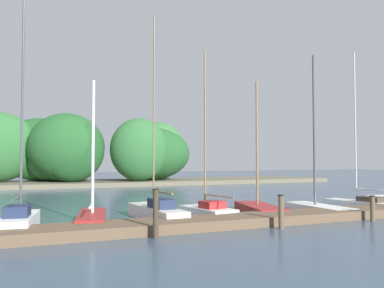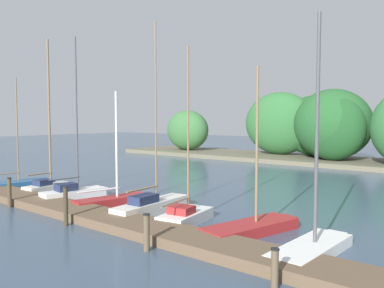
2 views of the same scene
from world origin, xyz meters
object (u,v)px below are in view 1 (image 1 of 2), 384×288
sailboat_8 (360,202)px  mooring_piling_4 (372,208)px  sailboat_6 (258,207)px  sailboat_7 (316,205)px  sailboat_2 (20,219)px  sailboat_3 (92,216)px  mooring_piling_3 (281,212)px  sailboat_4 (155,211)px  sailboat_5 (207,210)px  mooring_piling_2 (156,213)px

sailboat_8 → mooring_piling_4: 4.39m
mooring_piling_4 → sailboat_8: bearing=49.8°
sailboat_6 → sailboat_7: 2.73m
sailboat_2 → mooring_piling_4: 13.12m
sailboat_3 → sailboat_7: size_ratio=0.74×
sailboat_3 → mooring_piling_3: (5.86, -3.65, 0.29)m
sailboat_4 → sailboat_8: 10.60m
sailboat_6 → sailboat_8: 5.66m
sailboat_6 → sailboat_8: size_ratio=0.77×
sailboat_2 → sailboat_3: bearing=-69.5°
sailboat_3 → sailboat_7: (10.03, -0.64, 0.04)m
sailboat_8 → sailboat_6: bearing=72.9°
sailboat_2 → mooring_piling_4: (12.75, -3.10, 0.08)m
sailboat_6 → mooring_piling_4: sailboat_6 is taller
sailboat_5 → mooring_piling_4: sailboat_5 is taller
sailboat_5 → sailboat_6: 2.85m
mooring_piling_3 → mooring_piling_4: 4.39m
sailboat_3 → sailboat_6: 7.45m
sailboat_8 → sailboat_7: bearing=85.0°
sailboat_7 → mooring_piling_2: (-8.73, -2.90, 0.41)m
mooring_piling_2 → sailboat_3: bearing=110.2°
sailboat_2 → sailboat_5: size_ratio=1.17×
sailboat_6 → sailboat_8: (5.64, -0.49, 0.05)m
sailboat_3 → sailboat_6: bearing=-75.9°
sailboat_2 → sailboat_4: size_ratio=0.99×
sailboat_4 → sailboat_7: bearing=-99.0°
sailboat_4 → sailboat_6: (4.95, 0.18, -0.11)m
sailboat_3 → sailboat_6: size_ratio=0.90×
sailboat_2 → sailboat_8: bearing=-79.9°
sailboat_2 → sailboat_7: sailboat_2 is taller
mooring_piling_2 → mooring_piling_3: (4.56, -0.12, -0.17)m
sailboat_3 → sailboat_7: bearing=-81.4°
mooring_piling_2 → sailboat_5: bearing=44.7°
sailboat_4 → sailboat_5: bearing=-101.5°
sailboat_7 → mooring_piling_3: bearing=128.3°
sailboat_5 → mooring_piling_2: bearing=125.3°
sailboat_4 → sailboat_5: 2.16m
sailboat_4 → mooring_piling_4: bearing=-119.0°
sailboat_4 → sailboat_8: sailboat_4 is taller
sailboat_3 → sailboat_8: sailboat_8 is taller
sailboat_4 → sailboat_2: bearing=92.6°
sailboat_7 → sailboat_4: bearing=87.1°
sailboat_3 → sailboat_4: 2.50m
sailboat_4 → sailboat_6: bearing=-91.7°
sailboat_2 → sailboat_8: sailboat_2 is taller
mooring_piling_2 → sailboat_6: bearing=31.6°
sailboat_3 → sailboat_2: bearing=113.6°
sailboat_5 → sailboat_2: bearing=82.7°
mooring_piling_2 → sailboat_7: bearing=18.4°
sailboat_4 → mooring_piling_4: (7.76, -3.66, 0.12)m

